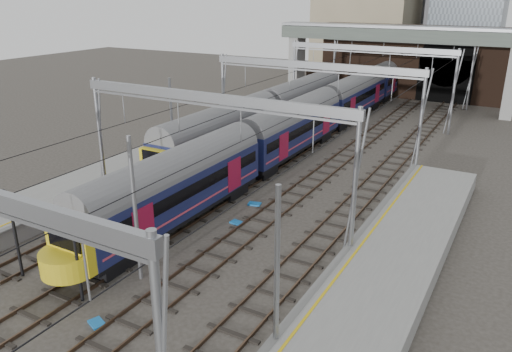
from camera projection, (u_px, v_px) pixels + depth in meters
The scene contains 13 objects.
ground at pixel (111, 299), 22.03m from camera, with size 160.00×160.00×0.00m, color #38332D.
platform_left at pixel (11, 219), 28.56m from camera, with size 4.32×55.00×1.12m.
tracks at pixel (269, 189), 34.28m from camera, with size 14.40×80.00×0.22m.
overhead_line at pixel (311, 80), 37.32m from camera, with size 16.80×80.00×8.00m.
retaining_wall at pixel (418, 64), 62.35m from camera, with size 28.00×2.75×9.00m.
overbridge at pixel (397, 43), 57.13m from camera, with size 28.00×3.00×9.25m.
train_main at pixel (327, 109), 46.90m from camera, with size 2.65×61.37×4.61m.
train_second at pixel (266, 114), 44.97m from camera, with size 2.66×30.78×4.62m.
signal_near_left at pixel (12, 222), 22.81m from camera, with size 0.34×0.45×4.47m.
signal_near_centre at pixel (73, 244), 20.90m from camera, with size 0.35×0.45×4.44m.
equip_cover_a at pixel (97, 323), 20.36m from camera, with size 0.73×0.52×0.09m, color blue.
equip_cover_b at pixel (254, 204), 31.84m from camera, with size 0.79×0.56×0.09m, color blue.
equip_cover_c at pixel (237, 223), 29.26m from camera, with size 0.74×0.52×0.09m, color blue.
Camera 1 is at (14.82, -13.21, 12.73)m, focal length 35.00 mm.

